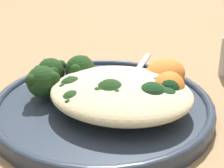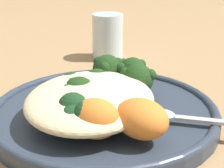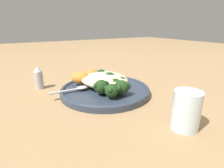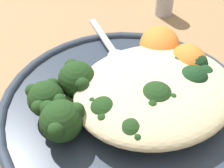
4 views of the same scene
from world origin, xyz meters
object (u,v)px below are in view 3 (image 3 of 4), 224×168
spoon (78,88)px  sweet_potato_chunk_1 (91,75)px  broccoli_stalk_2 (118,87)px  broccoli_stalk_5 (109,79)px  water_glass (186,110)px  kale_tuft (97,76)px  salt_shaker (39,78)px  broccoli_stalk_1 (110,90)px  broccoli_stalk_3 (110,85)px  broccoli_stalk_6 (103,81)px  broccoli_stalk_0 (100,87)px  sweet_potato_chunk_0 (81,78)px  broccoli_stalk_4 (115,83)px  broccoli_stalk_7 (101,80)px  quinoa_mound (104,79)px  plate (106,90)px

spoon → sweet_potato_chunk_1: bearing=-138.6°
broccoli_stalk_2 → broccoli_stalk_5: size_ratio=1.20×
broccoli_stalk_5 → water_glass: size_ratio=1.08×
kale_tuft → salt_shaker: salt_shaker is taller
broccoli_stalk_1 → broccoli_stalk_3: broccoli_stalk_1 is taller
water_glass → broccoli_stalk_6: bearing=-171.5°
broccoli_stalk_2 → broccoli_stalk_5: bearing=138.7°
salt_shaker → broccoli_stalk_5: bearing=55.0°
broccoli_stalk_5 → sweet_potato_chunk_1: bearing=101.9°
broccoli_stalk_2 → broccoli_stalk_0: bearing=-156.4°
sweet_potato_chunk_0 → water_glass: water_glass is taller
broccoli_stalk_2 → water_glass: water_glass is taller
broccoli_stalk_4 → broccoli_stalk_5: (-0.03, -0.00, 0.01)m
sweet_potato_chunk_0 → broccoli_stalk_0: bearing=9.9°
broccoli_stalk_7 → water_glass: bearing=-127.6°
broccoli_stalk_2 → broccoli_stalk_5: same height
quinoa_mound → broccoli_stalk_0: broccoli_stalk_0 is taller
broccoli_stalk_7 → spoon: broccoli_stalk_7 is taller
broccoli_stalk_6 → water_glass: size_ratio=0.98×
broccoli_stalk_3 → kale_tuft: bearing=123.8°
sweet_potato_chunk_0 → sweet_potato_chunk_1: sweet_potato_chunk_1 is taller
broccoli_stalk_0 → broccoli_stalk_7: broccoli_stalk_0 is taller
broccoli_stalk_3 → salt_shaker: size_ratio=1.20×
broccoli_stalk_0 → broccoli_stalk_1: bearing=19.9°
broccoli_stalk_0 → kale_tuft: same height
sweet_potato_chunk_1 → kale_tuft: bearing=59.6°
broccoli_stalk_1 → broccoli_stalk_6: (-0.10, 0.03, -0.01)m
sweet_potato_chunk_1 → spoon: 0.10m
broccoli_stalk_2 → water_glass: bearing=-18.0°
broccoli_stalk_6 → broccoli_stalk_0: bearing=-156.3°
broccoli_stalk_1 → broccoli_stalk_4: (-0.06, 0.05, -0.01)m
broccoli_stalk_5 → broccoli_stalk_7: 0.03m
broccoli_stalk_0 → broccoli_stalk_2: 0.05m
broccoli_stalk_3 → spoon: 0.11m
broccoli_stalk_3 → sweet_potato_chunk_1: sweet_potato_chunk_1 is taller
broccoli_stalk_3 → broccoli_stalk_7: 0.07m
broccoli_stalk_2 → broccoli_stalk_3: (-0.04, -0.00, -0.00)m
broccoli_stalk_2 → broccoli_stalk_4: broccoli_stalk_2 is taller
quinoa_mound → broccoli_stalk_7: 0.02m
broccoli_stalk_2 → kale_tuft: (-0.14, 0.00, 0.00)m
broccoli_stalk_0 → kale_tuft: (-0.11, 0.04, 0.00)m
broccoli_stalk_5 → sweet_potato_chunk_0: 0.10m
broccoli_stalk_2 → spoon: broccoli_stalk_2 is taller
plate → broccoli_stalk_2: bearing=5.5°
broccoli_stalk_5 → spoon: bearing=160.7°
spoon → quinoa_mound: bearing=-175.1°
broccoli_stalk_4 → water_glass: size_ratio=1.39×
sweet_potato_chunk_0 → sweet_potato_chunk_1: (-0.01, 0.04, 0.00)m
quinoa_mound → broccoli_stalk_2: broccoli_stalk_2 is taller
broccoli_stalk_7 → salt_shaker: 0.22m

